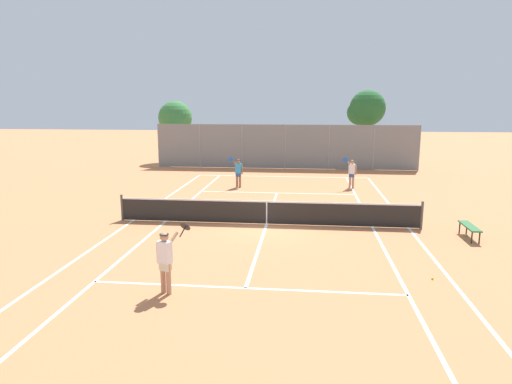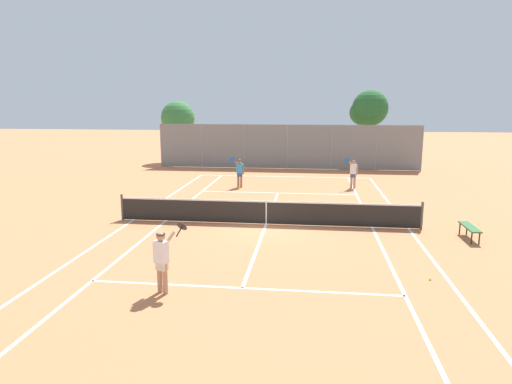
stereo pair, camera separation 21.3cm
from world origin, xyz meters
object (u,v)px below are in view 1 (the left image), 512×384
at_px(tennis_net, 267,212).
at_px(loose_tennis_ball_1, 432,278).
at_px(player_near_side, 165,258).
at_px(player_far_left, 238,171).
at_px(loose_tennis_ball_0, 158,245).
at_px(tree_behind_left, 175,119).
at_px(courtside_bench, 470,227).
at_px(player_far_right, 352,172).
at_px(tree_behind_right, 365,110).

bearing_deg(tennis_net, loose_tennis_ball_1, -46.34).
height_order(player_near_side, player_far_left, same).
distance_m(loose_tennis_ball_0, tree_behind_left, 22.78).
bearing_deg(player_far_left, courtside_bench, -42.78).
distance_m(player_far_left, courtside_bench, 13.13).
bearing_deg(tree_behind_left, player_far_right, -38.45).
distance_m(player_far_left, tree_behind_left, 12.96).
bearing_deg(tree_behind_left, tree_behind_right, -1.82).
bearing_deg(loose_tennis_ball_0, tree_behind_left, 104.29).
relative_size(loose_tennis_ball_1, tree_behind_left, 0.01).
bearing_deg(loose_tennis_ball_0, player_far_left, 84.17).
bearing_deg(tree_behind_left, loose_tennis_ball_1, -59.65).
xyz_separation_m(tennis_net, loose_tennis_ball_0, (-3.41, -3.20, -0.48)).
height_order(loose_tennis_ball_1, tree_behind_right, tree_behind_right).
height_order(loose_tennis_ball_1, tree_behind_left, tree_behind_left).
bearing_deg(tree_behind_left, tennis_net, -64.29).
xyz_separation_m(player_near_side, player_far_right, (6.04, 15.19, 0.00)).
distance_m(courtside_bench, tree_behind_left, 25.78).
relative_size(player_near_side, tree_behind_right, 0.31).
height_order(player_far_right, loose_tennis_ball_0, player_far_right).
relative_size(player_far_left, courtside_bench, 1.18).
bearing_deg(player_far_right, tree_behind_right, 79.51).
bearing_deg(courtside_bench, tree_behind_left, 129.58).
relative_size(loose_tennis_ball_1, courtside_bench, 0.04).
relative_size(tree_behind_left, tree_behind_right, 0.86).
bearing_deg(player_far_right, player_near_side, -111.69).
xyz_separation_m(player_near_side, loose_tennis_ball_1, (6.96, 1.67, -0.89)).
height_order(loose_tennis_ball_0, tree_behind_right, tree_behind_right).
height_order(player_far_right, loose_tennis_ball_1, player_far_right).
relative_size(player_far_right, tree_behind_right, 0.31).
relative_size(player_near_side, courtside_bench, 1.18).
height_order(player_near_side, loose_tennis_ball_0, player_near_side).
xyz_separation_m(loose_tennis_ball_0, loose_tennis_ball_1, (8.42, -2.05, 0.00)).
bearing_deg(loose_tennis_ball_0, courtside_bench, 11.05).
bearing_deg(player_near_side, tree_behind_left, 105.35).
distance_m(player_far_left, loose_tennis_ball_0, 11.10).
bearing_deg(loose_tennis_ball_1, tree_behind_right, 87.78).
bearing_deg(tennis_net, player_far_right, 63.67).
height_order(loose_tennis_ball_0, tree_behind_left, tree_behind_left).
bearing_deg(player_far_left, tree_behind_right, 51.60).
bearing_deg(tennis_net, loose_tennis_ball_0, -136.76).
distance_m(tennis_net, player_far_right, 9.23).
xyz_separation_m(player_far_right, tree_behind_left, (-13.06, 10.37, 2.51)).
distance_m(loose_tennis_ball_0, tree_behind_right, 23.68).
distance_m(player_far_left, tree_behind_right, 13.61).
bearing_deg(loose_tennis_ball_1, player_far_right, 93.91).
height_order(tennis_net, loose_tennis_ball_0, tennis_net).
height_order(player_far_right, tree_behind_right, tree_behind_right).
bearing_deg(tree_behind_right, player_far_right, -100.49).
bearing_deg(player_near_side, player_far_left, 91.29).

